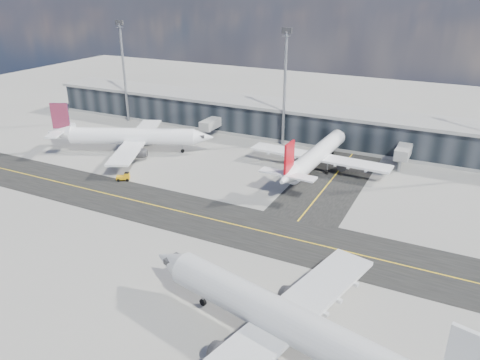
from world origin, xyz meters
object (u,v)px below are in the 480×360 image
at_px(airliner_af, 130,136).
at_px(airliner_near, 292,325).
at_px(airliner_redtail, 316,155).
at_px(service_van, 289,149).
at_px(baggage_tug, 124,177).

distance_m(airliner_af, airliner_near, 75.60).
height_order(airliner_redtail, service_van, airliner_redtail).
xyz_separation_m(airliner_af, baggage_tug, (10.24, -15.03, -3.11)).
bearing_deg(baggage_tug, airliner_redtail, 93.21).
distance_m(airliner_redtail, baggage_tug, 41.71).
height_order(airliner_af, airliner_near, airliner_near).
relative_size(baggage_tug, service_van, 0.66).
xyz_separation_m(airliner_near, service_van, (-24.82, 64.49, -3.62)).
height_order(airliner_af, service_van, airliner_af).
xyz_separation_m(airliner_redtail, service_van, (-9.94, 9.80, -3.05)).
height_order(airliner_redtail, baggage_tug, airliner_redtail).
xyz_separation_m(airliner_af, service_van, (34.81, 18.02, -3.34)).
relative_size(airliner_redtail, baggage_tug, 12.27).
distance_m(airliner_af, airliner_redtail, 45.50).
height_order(airliner_af, airliner_redtail, airliner_af).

